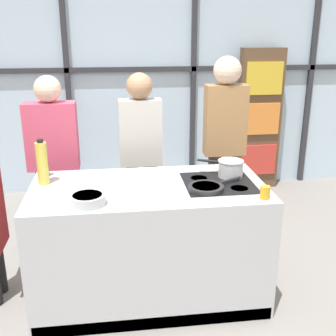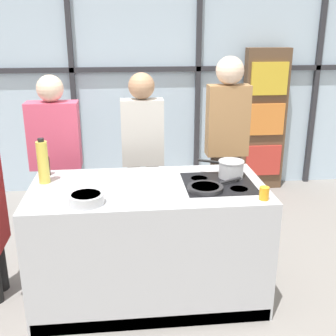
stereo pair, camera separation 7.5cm
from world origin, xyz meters
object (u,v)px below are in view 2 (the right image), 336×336
spectator_far_left (56,156)px  mixing_bowl (86,198)px  juice_glass_near (264,193)px  saucepan (231,168)px  frying_pan (206,188)px  spectator_center_left (143,149)px  pepper_grinder (46,165)px  spectator_center_right (227,137)px  white_plate (88,190)px  oil_bottle (43,162)px

spectator_far_left → mixing_bowl: (0.36, -1.09, 0.03)m
spectator_far_left → juice_glass_near: spectator_far_left is taller
spectator_far_left → saucepan: size_ratio=4.82×
spectator_far_left → frying_pan: bearing=142.1°
spectator_center_left → pepper_grinder: spectator_center_left is taller
saucepan → pepper_grinder: pepper_grinder is taller
mixing_bowl → juice_glass_near: bearing=-2.6°
spectator_center_right → mixing_bowl: spectator_center_right is taller
frying_pan → white_plate: size_ratio=1.89×
spectator_center_right → white_plate: bearing=35.4°
frying_pan → mixing_bowl: 0.86m
pepper_grinder → spectator_center_right: bearing=17.5°
frying_pan → white_plate: bearing=175.7°
mixing_bowl → oil_bottle: oil_bottle is taller
pepper_grinder → spectator_far_left: bearing=90.3°
frying_pan → juice_glass_near: bearing=-31.1°
spectator_center_left → white_plate: spectator_center_left is taller
frying_pan → juice_glass_near: juice_glass_near is taller
saucepan → white_plate: saucepan is taller
spectator_far_left → oil_bottle: size_ratio=4.81×
white_plate → juice_glass_near: bearing=-13.0°
saucepan → spectator_center_left: bearing=133.6°
spectator_center_right → pepper_grinder: 1.64m
frying_pan → white_plate: frying_pan is taller
saucepan → juice_glass_near: bearing=-75.7°
saucepan → white_plate: (-1.09, -0.18, -0.06)m
saucepan → juice_glass_near: (0.12, -0.46, -0.03)m
white_plate → saucepan: bearing=9.5°
spectator_center_right → oil_bottle: bearing=23.0°
mixing_bowl → spectator_far_left: bearing=108.1°
spectator_far_left → white_plate: spectator_far_left is taller
spectator_center_right → frying_pan: (-0.37, -0.93, -0.12)m
spectator_far_left → mixing_bowl: spectator_far_left is taller
oil_bottle → pepper_grinder: (-0.01, 0.17, -0.08)m
spectator_center_left → pepper_grinder: 0.92m
frying_pan → saucepan: saucepan is taller
saucepan → juice_glass_near: saucepan is taller
spectator_center_left → juice_glass_near: size_ratio=18.52×
pepper_grinder → saucepan: bearing=-7.7°
spectator_center_left → saucepan: bearing=133.6°
spectator_far_left → pepper_grinder: (0.00, -0.49, 0.07)m
spectator_center_right → saucepan: size_ratio=5.23×
spectator_far_left → juice_glass_near: (1.55, -1.15, 0.04)m
mixing_bowl → pepper_grinder: (-0.35, 0.60, 0.04)m
white_plate → oil_bottle: size_ratio=0.67×
spectator_far_left → white_plate: (0.35, -0.87, -0.00)m
mixing_bowl → oil_bottle: (-0.34, 0.43, 0.13)m
spectator_center_left → mixing_bowl: bearing=68.7°
mixing_bowl → pepper_grinder: pepper_grinder is taller
oil_bottle → mixing_bowl: bearing=-51.5°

